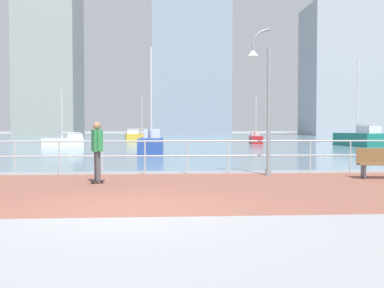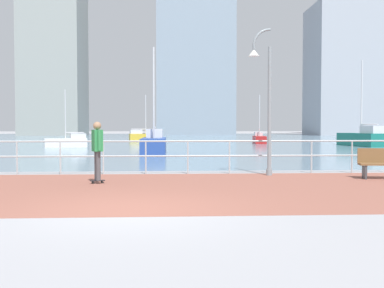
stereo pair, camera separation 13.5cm
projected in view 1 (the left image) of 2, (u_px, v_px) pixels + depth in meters
name	position (u px, v px, depth m)	size (l,w,h in m)	color
ground	(157.00, 142.00, 48.49)	(220.00, 220.00, 0.00)	#9E9EA3
brick_paving	(140.00, 189.00, 11.57)	(28.00, 7.26, 0.01)	#935647
harbor_water	(158.00, 139.00, 60.06)	(180.00, 88.00, 0.00)	#6B899E
waterfront_railing	(145.00, 151.00, 15.16)	(25.25, 0.06, 1.12)	#B2BCC1
lamppost	(264.00, 94.00, 14.71)	(0.81, 0.36, 4.73)	gray
skateboarder	(97.00, 146.00, 12.64)	(0.41, 0.54, 1.72)	black
sailboat_yellow	(64.00, 142.00, 35.24)	(3.31, 1.94, 4.45)	white
sailboat_red	(151.00, 144.00, 26.24)	(1.39, 4.35, 6.09)	#284799
sailboat_navy	(256.00, 139.00, 43.50)	(1.32, 3.35, 4.59)	#B21E1E
sailboat_ivory	(359.00, 138.00, 37.11)	(2.33, 5.13, 6.95)	#197266
sailboat_white	(141.00, 136.00, 51.38)	(3.82, 1.89, 5.15)	gold
tower_steel	(190.00, 58.00, 89.36)	(14.51, 14.41, 31.58)	#8493A3
tower_glass	(342.00, 70.00, 87.11)	(13.62, 11.25, 26.39)	#A3A8B2
tower_brick	(49.00, 56.00, 84.02)	(10.61, 11.68, 30.84)	#939993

